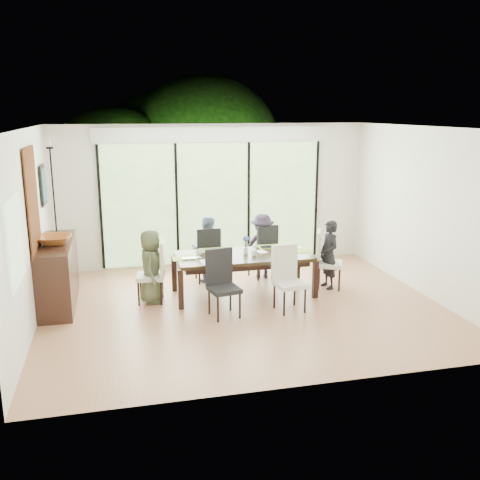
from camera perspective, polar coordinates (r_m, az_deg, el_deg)
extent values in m
cube|color=#97593C|center=(8.27, 0.41, -7.18)|extent=(6.00, 5.00, 0.01)
cube|color=white|center=(7.73, 0.44, 11.93)|extent=(6.00, 5.00, 0.01)
cube|color=white|center=(10.31, -2.93, 4.79)|extent=(6.00, 0.02, 2.70)
cube|color=beige|center=(5.56, 6.63, -3.05)|extent=(6.00, 0.02, 2.70)
cube|color=silver|center=(7.76, -21.71, 0.86)|extent=(0.02, 5.00, 2.70)
cube|color=beige|center=(9.08, 19.22, 2.83)|extent=(0.02, 5.00, 2.70)
cube|color=#598C3F|center=(10.29, -2.88, 3.93)|extent=(4.20, 0.02, 2.30)
cube|color=white|center=(10.15, -2.96, 11.18)|extent=(4.40, 0.06, 0.28)
cube|color=black|center=(10.12, -14.66, 3.33)|extent=(0.05, 0.04, 2.30)
cube|color=black|center=(10.18, -6.75, 3.74)|extent=(0.05, 0.04, 2.30)
cube|color=black|center=(10.43, 0.92, 4.08)|extent=(0.05, 0.04, 2.30)
cube|color=black|center=(10.86, 8.12, 4.32)|extent=(0.05, 0.04, 2.30)
cube|color=#8CAD7F|center=(6.56, -22.88, -0.10)|extent=(0.02, 0.90, 1.00)
cube|color=#4E3121|center=(11.46, -3.66, -1.47)|extent=(6.00, 1.80, 0.10)
cube|color=brown|center=(12.09, -4.36, 2.24)|extent=(6.00, 0.08, 0.06)
sphere|color=#14380F|center=(12.79, -13.19, 6.59)|extent=(3.20, 3.20, 3.20)
sphere|color=#14380F|center=(13.54, -3.86, 8.83)|extent=(4.00, 4.00, 4.00)
sphere|color=#14380F|center=(13.25, 4.51, 6.36)|extent=(2.80, 2.80, 2.80)
sphere|color=#14380F|center=(14.12, -8.37, 8.18)|extent=(3.60, 3.60, 3.60)
cube|color=black|center=(8.62, 0.37, -1.74)|extent=(2.16, 0.99, 0.05)
cube|color=black|center=(8.65, 0.37, -2.26)|extent=(1.98, 0.81, 0.09)
cube|color=black|center=(8.13, -6.34, -5.28)|extent=(0.08, 0.08, 0.62)
cube|color=black|center=(8.64, 8.04, -4.17)|extent=(0.08, 0.08, 0.62)
cube|color=black|center=(8.95, -7.04, -3.52)|extent=(0.08, 0.08, 0.62)
cube|color=black|center=(9.41, 6.14, -2.63)|extent=(0.08, 0.08, 0.62)
imported|color=#4A5337|center=(8.43, -9.46, -2.78)|extent=(0.43, 0.59, 1.16)
imported|color=black|center=(9.10, 9.46, -1.55)|extent=(0.41, 0.58, 1.16)
imported|color=#7185A3|center=(9.34, -3.53, -0.99)|extent=(0.60, 0.45, 1.16)
imported|color=#2B2031|center=(9.55, 2.39, -0.64)|extent=(0.59, 0.43, 1.16)
cube|color=#95B13F|center=(8.45, -5.90, -1.94)|extent=(0.40, 0.29, 0.01)
cube|color=olive|center=(8.88, 6.33, -1.17)|extent=(0.40, 0.29, 0.01)
cube|color=#78AA3C|center=(8.90, -3.06, -1.07)|extent=(0.40, 0.29, 0.01)
cube|color=#75AD3E|center=(9.13, 3.13, -0.69)|extent=(0.40, 0.29, 0.01)
cube|color=white|center=(8.22, -2.86, -2.32)|extent=(0.40, 0.29, 0.01)
cube|color=black|center=(8.87, -2.37, -1.06)|extent=(0.23, 0.16, 0.01)
cube|color=black|center=(9.07, 2.91, -0.74)|extent=(0.22, 0.15, 0.01)
cube|color=white|center=(8.76, 4.90, -1.35)|extent=(0.27, 0.20, 0.00)
cube|color=white|center=(8.22, -2.86, -2.23)|extent=(0.23, 0.23, 0.02)
cube|color=orange|center=(8.21, -2.86, -2.12)|extent=(0.18, 0.18, 0.01)
cylinder|color=silver|center=(8.66, 0.61, -1.12)|extent=(0.07, 0.07, 0.11)
cylinder|color=#337226|center=(8.63, 0.61, -0.42)|extent=(0.04, 0.04, 0.14)
sphere|color=#4B5ABC|center=(8.61, 0.62, 0.16)|extent=(0.10, 0.10, 0.10)
imported|color=silver|center=(8.36, -5.13, -2.02)|extent=(0.31, 0.22, 0.02)
imported|color=white|center=(8.61, -4.40, -1.31)|extent=(0.14, 0.14, 0.09)
imported|color=white|center=(8.55, 1.51, -1.41)|extent=(0.13, 0.13, 0.08)
imported|color=white|center=(8.92, 5.22, -0.81)|extent=(0.13, 0.13, 0.09)
imported|color=white|center=(8.72, 1.89, -1.33)|extent=(0.19, 0.23, 0.02)
cube|color=black|center=(8.71, -18.88, -3.39)|extent=(0.49, 1.76, 0.99)
imported|color=#9A4F21|center=(8.47, -19.23, 0.03)|extent=(0.52, 0.52, 0.13)
cylinder|color=black|center=(8.92, -18.94, 0.43)|extent=(0.11, 0.11, 0.04)
cylinder|color=black|center=(8.80, -19.29, 4.83)|extent=(0.03, 0.03, 1.37)
cylinder|color=black|center=(8.73, -19.64, 9.25)|extent=(0.11, 0.11, 0.03)
cylinder|color=silver|center=(8.72, -19.68, 9.68)|extent=(0.04, 0.04, 0.11)
cube|color=maroon|center=(8.08, -21.27, 3.91)|extent=(0.02, 1.00, 1.50)
cube|color=black|center=(9.35, -20.28, 5.52)|extent=(0.03, 0.55, 0.65)
cube|color=#1B4A56|center=(9.35, -20.16, 5.53)|extent=(0.01, 0.45, 0.55)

